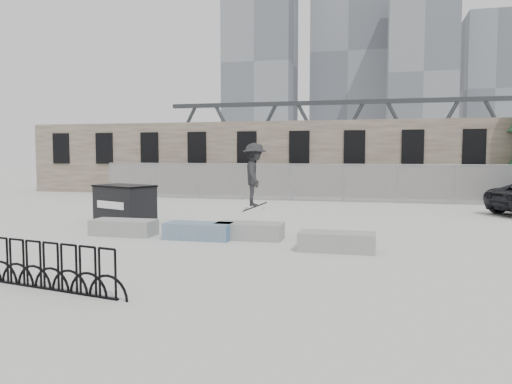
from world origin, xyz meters
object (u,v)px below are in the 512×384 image
dumpster (125,204)px  planter_far_left (124,227)px  planter_center_left (199,230)px  planter_center_right (250,230)px  skateboarder (255,175)px  planter_offset (337,241)px  bike_rack (42,266)px

dumpster → planter_far_left: bearing=-39.8°
planter_center_left → planter_center_right: size_ratio=1.00×
planter_far_left → skateboarder: (4.04, 0.80, 1.65)m
planter_center_left → planter_offset: (4.19, -0.86, 0.00)m
bike_rack → skateboarder: 7.41m
planter_center_right → planter_offset: bearing=-24.4°
bike_rack → dumpster: bearing=108.7°
planter_offset → planter_center_left: bearing=168.4°
planter_offset → dumpster: (-7.98, 3.36, 0.45)m
planter_center_left → bike_rack: bearing=-98.9°
planter_center_right → planter_far_left: bearing=-176.2°
planter_far_left → dumpster: bearing=117.7°
planter_far_left → planter_offset: bearing=-8.1°
planter_center_right → skateboarder: bearing=87.3°
planter_offset → bike_rack: bike_rack is taller
planter_center_left → planter_offset: size_ratio=1.00×
planter_center_left → planter_center_right: same height
planter_center_left → planter_offset: bearing=-11.6°
skateboarder → dumpster: bearing=56.8°
planter_far_left → bike_rack: size_ratio=0.50×
planter_center_left → dumpster: bearing=146.6°
skateboarder → planter_offset: bearing=-139.6°
planter_center_left → planter_offset: 4.27m
planter_center_right → skateboarder: (0.02, 0.53, 1.65)m
planter_center_left → skateboarder: bearing=30.6°
bike_rack → planter_center_right: bearing=69.0°
bike_rack → skateboarder: (2.44, 6.84, 1.48)m
planter_far_left → dumpster: (-1.26, 2.40, 0.45)m
dumpster → bike_rack: 8.92m
planter_far_left → bike_rack: 6.25m
planter_far_left → dumpster: 2.75m
planter_far_left → planter_center_left: same height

